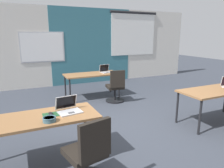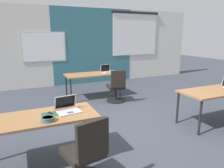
% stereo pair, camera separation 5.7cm
% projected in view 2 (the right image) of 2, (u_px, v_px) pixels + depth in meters
% --- Properties ---
extents(ground_plane, '(24.00, 24.00, 0.00)m').
position_uv_depth(ground_plane, '(128.00, 126.00, 4.27)').
color(ground_plane, '#383D47').
extents(back_wall_assembly, '(10.00, 0.27, 2.80)m').
position_uv_depth(back_wall_assembly, '(76.00, 46.00, 7.68)').
color(back_wall_assembly, silver).
rests_on(back_wall_assembly, ground).
extents(desk_near_left, '(1.60, 0.70, 0.72)m').
position_uv_depth(desk_near_left, '(39.00, 121.00, 2.89)').
color(desk_near_left, olive).
rests_on(desk_near_left, ground).
extents(desk_near_right, '(1.60, 0.70, 0.72)m').
position_uv_depth(desk_near_right, '(217.00, 93.00, 4.27)').
color(desk_near_right, olive).
rests_on(desk_near_right, ground).
extents(desk_far_center, '(1.60, 0.70, 0.72)m').
position_uv_depth(desk_far_center, '(93.00, 76.00, 6.07)').
color(desk_far_center, olive).
rests_on(desk_far_center, ground).
extents(laptop_far_right, '(0.37, 0.32, 0.24)m').
position_uv_depth(laptop_far_right, '(107.00, 71.00, 6.24)').
color(laptop_far_right, '#B7B7BC').
rests_on(laptop_far_right, desk_far_center).
extents(chair_far_right, '(0.52, 0.57, 0.92)m').
position_uv_depth(chair_far_right, '(116.00, 89.00, 5.69)').
color(chair_far_right, black).
rests_on(chair_far_right, ground).
extents(laptop_near_left_inner, '(0.37, 0.34, 0.23)m').
position_uv_depth(laptop_near_left_inner, '(68.00, 108.00, 3.06)').
color(laptop_near_left_inner, silver).
rests_on(laptop_near_left_inner, desk_near_left).
extents(mousepad_near_left_inner, '(0.22, 0.19, 0.00)m').
position_uv_depth(mousepad_near_left_inner, '(50.00, 114.00, 2.95)').
color(mousepad_near_left_inner, '#23512D').
rests_on(mousepad_near_left_inner, desk_near_left).
extents(mouse_near_left_inner, '(0.07, 0.11, 0.03)m').
position_uv_depth(mouse_near_left_inner, '(50.00, 113.00, 2.95)').
color(mouse_near_left_inner, black).
rests_on(mouse_near_left_inner, mousepad_near_left_inner).
extents(chair_near_left_inner, '(0.53, 0.58, 0.92)m').
position_uv_depth(chair_near_left_inner, '(86.00, 158.00, 2.50)').
color(chair_near_left_inner, black).
rests_on(chair_near_left_inner, ground).
extents(snack_bowl, '(0.18, 0.18, 0.06)m').
position_uv_depth(snack_bowl, '(48.00, 119.00, 2.72)').
color(snack_bowl, '#3D6070').
rests_on(snack_bowl, desk_near_left).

